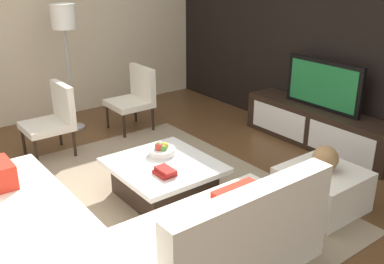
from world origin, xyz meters
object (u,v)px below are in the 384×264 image
(book_stack, at_px, (165,172))
(sectional_couch, at_px, (100,239))
(accent_chair_near, at_px, (54,116))
(accent_chair_far, at_px, (135,95))
(fruit_bowl, at_px, (162,150))
(decorative_ball, at_px, (325,159))
(media_console, at_px, (318,127))
(television, at_px, (323,85))
(coffee_table, at_px, (164,179))
(floor_lamp, at_px, (64,24))
(ottoman, at_px, (322,189))

(book_stack, bearing_deg, sectional_couch, -64.96)
(accent_chair_near, distance_m, accent_chair_far, 1.24)
(fruit_bowl, xyz_separation_m, decorative_ball, (1.26, 0.99, 0.09))
(media_console, xyz_separation_m, television, (-0.00, 0.00, 0.56))
(sectional_couch, distance_m, coffee_table, 1.18)
(coffee_table, xyz_separation_m, floor_lamp, (-2.40, 0.08, 1.24))
(sectional_couch, bearing_deg, decorative_ball, 77.69)
(television, bearing_deg, sectional_couch, -80.99)
(accent_chair_near, xyz_separation_m, fruit_bowl, (1.51, 0.54, -0.05))
(television, bearing_deg, fruit_bowl, -97.23)
(coffee_table, height_order, decorative_ball, decorative_ball)
(accent_chair_near, distance_m, floor_lamp, 1.30)
(coffee_table, bearing_deg, floor_lamp, 178.06)
(accent_chair_near, bearing_deg, media_console, 46.06)
(fruit_bowl, bearing_deg, accent_chair_near, -160.33)
(coffee_table, distance_m, book_stack, 0.33)
(accent_chair_near, distance_m, decorative_ball, 3.17)
(television, distance_m, accent_chair_near, 3.29)
(accent_chair_near, relative_size, book_stack, 4.11)
(media_console, bearing_deg, decorative_ball, -51.02)
(television, xyz_separation_m, fruit_bowl, (-0.28, -2.20, -0.37))
(book_stack, bearing_deg, accent_chair_near, -170.58)
(book_stack, bearing_deg, accent_chair_far, 156.36)
(accent_chair_near, relative_size, floor_lamp, 0.51)
(accent_chair_near, bearing_deg, coffee_table, 3.93)
(accent_chair_near, xyz_separation_m, book_stack, (1.91, 0.32, -0.08))
(television, relative_size, coffee_table, 1.05)
(sectional_couch, relative_size, decorative_ball, 10.30)
(ottoman, height_order, accent_chair_far, accent_chair_far)
(television, xyz_separation_m, floor_lamp, (-2.50, -2.22, 0.64))
(accent_chair_near, height_order, ottoman, accent_chair_near)
(sectional_couch, xyz_separation_m, fruit_bowl, (-0.80, 1.10, 0.16))
(accent_chair_near, distance_m, book_stack, 1.93)
(media_console, bearing_deg, accent_chair_far, -142.30)
(coffee_table, xyz_separation_m, decorative_ball, (1.08, 1.09, 0.32))
(media_console, bearing_deg, book_stack, -87.31)
(sectional_couch, height_order, accent_chair_far, accent_chair_far)
(sectional_couch, bearing_deg, television, 99.01)
(fruit_bowl, bearing_deg, accent_chair_far, 157.88)
(media_console, relative_size, accent_chair_far, 2.40)
(floor_lamp, height_order, book_stack, floor_lamp)
(floor_lamp, xyz_separation_m, book_stack, (2.61, -0.21, -1.03))
(floor_lamp, xyz_separation_m, ottoman, (3.48, 1.01, -1.24))
(media_console, height_order, coffee_table, media_console)
(fruit_bowl, distance_m, accent_chair_far, 1.82)
(accent_chair_far, bearing_deg, television, 41.53)
(floor_lamp, distance_m, book_stack, 2.82)
(fruit_bowl, bearing_deg, book_stack, -29.74)
(floor_lamp, relative_size, decorative_ball, 7.00)
(coffee_table, distance_m, decorative_ball, 1.56)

